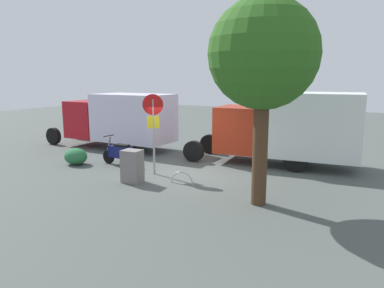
{
  "coord_description": "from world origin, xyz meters",
  "views": [
    {
      "loc": [
        -6.11,
        11.75,
        3.54
      ],
      "look_at": [
        0.09,
        -0.32,
        1.05
      ],
      "focal_mm": 33.7,
      "sensor_mm": 36.0,
      "label": 1
    }
  ],
  "objects_px": {
    "box_truck_near": "(287,126)",
    "bike_rack_hoop": "(182,183)",
    "motorcycle": "(120,153)",
    "street_tree": "(263,56)",
    "stop_sign": "(153,121)",
    "utility_cabinet": "(132,166)",
    "box_truck_far": "(118,118)"
  },
  "relations": [
    {
      "from": "street_tree",
      "to": "stop_sign",
      "type": "bearing_deg",
      "value": -17.2
    },
    {
      "from": "box_truck_far",
      "to": "utility_cabinet",
      "type": "height_order",
      "value": "box_truck_far"
    },
    {
      "from": "street_tree",
      "to": "bike_rack_hoop",
      "type": "bearing_deg",
      "value": -14.62
    },
    {
      "from": "stop_sign",
      "to": "utility_cabinet",
      "type": "relative_size",
      "value": 2.64
    },
    {
      "from": "box_truck_near",
      "to": "bike_rack_hoop",
      "type": "distance_m",
      "value": 5.22
    },
    {
      "from": "motorcycle",
      "to": "street_tree",
      "type": "xyz_separation_m",
      "value": [
        -6.4,
        1.87,
        3.6
      ]
    },
    {
      "from": "motorcycle",
      "to": "bike_rack_hoop",
      "type": "xyz_separation_m",
      "value": [
        -3.49,
        1.11,
        -0.52
      ]
    },
    {
      "from": "utility_cabinet",
      "to": "bike_rack_hoop",
      "type": "height_order",
      "value": "utility_cabinet"
    },
    {
      "from": "box_truck_far",
      "to": "street_tree",
      "type": "bearing_deg",
      "value": 153.1
    },
    {
      "from": "motorcycle",
      "to": "bike_rack_hoop",
      "type": "bearing_deg",
      "value": 167.35
    },
    {
      "from": "box_truck_near",
      "to": "street_tree",
      "type": "bearing_deg",
      "value": 90.96
    },
    {
      "from": "stop_sign",
      "to": "bike_rack_hoop",
      "type": "height_order",
      "value": "stop_sign"
    },
    {
      "from": "motorcycle",
      "to": "bike_rack_hoop",
      "type": "relative_size",
      "value": 2.13
    },
    {
      "from": "box_truck_near",
      "to": "utility_cabinet",
      "type": "height_order",
      "value": "box_truck_near"
    },
    {
      "from": "street_tree",
      "to": "utility_cabinet",
      "type": "distance_m",
      "value": 5.74
    },
    {
      "from": "motorcycle",
      "to": "stop_sign",
      "type": "xyz_separation_m",
      "value": [
        -1.98,
        0.51,
        1.46
      ]
    },
    {
      "from": "motorcycle",
      "to": "street_tree",
      "type": "distance_m",
      "value": 7.58
    },
    {
      "from": "bike_rack_hoop",
      "to": "motorcycle",
      "type": "bearing_deg",
      "value": -17.71
    },
    {
      "from": "box_truck_near",
      "to": "utility_cabinet",
      "type": "xyz_separation_m",
      "value": [
        4.11,
        4.9,
        -1.06
      ]
    },
    {
      "from": "box_truck_far",
      "to": "stop_sign",
      "type": "bearing_deg",
      "value": 143.57
    },
    {
      "from": "box_truck_far",
      "to": "street_tree",
      "type": "height_order",
      "value": "street_tree"
    },
    {
      "from": "motorcycle",
      "to": "stop_sign",
      "type": "relative_size",
      "value": 0.61
    },
    {
      "from": "street_tree",
      "to": "utility_cabinet",
      "type": "bearing_deg",
      "value": -1.75
    },
    {
      "from": "motorcycle",
      "to": "bike_rack_hoop",
      "type": "distance_m",
      "value": 3.7
    },
    {
      "from": "box_truck_far",
      "to": "bike_rack_hoop",
      "type": "xyz_separation_m",
      "value": [
        -5.92,
        4.09,
        -1.55
      ]
    },
    {
      "from": "motorcycle",
      "to": "stop_sign",
      "type": "bearing_deg",
      "value": 170.74
    },
    {
      "from": "box_truck_near",
      "to": "stop_sign",
      "type": "distance_m",
      "value": 5.46
    },
    {
      "from": "box_truck_near",
      "to": "stop_sign",
      "type": "xyz_separation_m",
      "value": [
        4.03,
        3.67,
        0.35
      ]
    },
    {
      "from": "stop_sign",
      "to": "box_truck_near",
      "type": "bearing_deg",
      "value": -137.67
    },
    {
      "from": "box_truck_near",
      "to": "box_truck_far",
      "type": "xyz_separation_m",
      "value": [
        8.44,
        0.18,
        -0.07
      ]
    },
    {
      "from": "motorcycle",
      "to": "street_tree",
      "type": "bearing_deg",
      "value": 168.74
    },
    {
      "from": "street_tree",
      "to": "utility_cabinet",
      "type": "xyz_separation_m",
      "value": [
        4.51,
        -0.14,
        -3.56
      ]
    }
  ]
}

